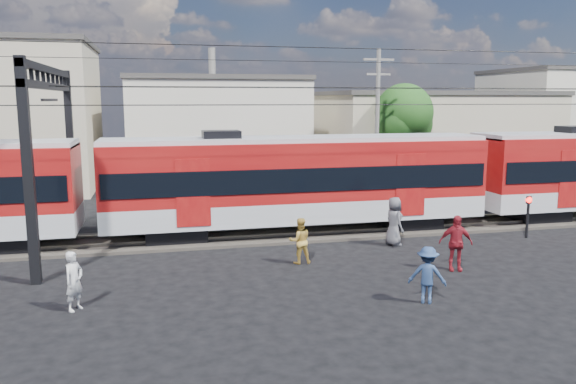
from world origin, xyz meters
name	(u,v)px	position (x,y,z in m)	size (l,w,h in m)	color
ground	(377,296)	(0.00, 0.00, 0.00)	(120.00, 120.00, 0.00)	black
track_bed	(306,232)	(0.00, 8.00, 0.06)	(70.00, 3.40, 0.12)	#2D2823
rail_near	(311,233)	(0.00, 7.25, 0.18)	(70.00, 0.12, 0.12)	#59544C
rail_far	(302,226)	(0.00, 8.75, 0.18)	(70.00, 0.12, 0.12)	#59544C
commuter_train	(302,179)	(-0.18, 8.00, 2.40)	(50.30, 3.08, 4.17)	black
catenary	(89,115)	(-8.65, 8.00, 5.14)	(70.00, 9.30, 7.52)	black
building_midwest	(213,128)	(-2.00, 27.00, 3.66)	(12.24, 12.24, 7.30)	#BBB6A4
building_mideast	(430,134)	(14.00, 24.00, 3.16)	(16.32, 10.20, 6.30)	tan
building_east	(556,118)	(28.00, 28.00, 4.16)	(10.20, 10.20, 8.30)	#BBB6A4
utility_pole_mid	(377,121)	(6.00, 15.00, 4.53)	(1.80, 0.24, 8.50)	slate
tree_near	(406,116)	(9.19, 18.09, 4.66)	(3.82, 3.64, 6.72)	#382619
pedestrian_a	(74,281)	(-8.50, 0.84, 0.83)	(0.60, 0.40, 1.66)	silver
pedestrian_b	(300,241)	(-1.38, 3.75, 0.82)	(0.79, 0.62, 1.63)	gold
pedestrian_c	(427,275)	(1.15, -0.85, 0.82)	(1.06, 0.61, 1.64)	navy
pedestrian_d	(456,243)	(3.52, 1.75, 0.95)	(1.11, 0.46, 1.90)	maroon
pedestrian_e	(394,221)	(2.85, 5.28, 0.97)	(0.95, 0.62, 1.94)	#4D4C51
crossing_signal	(528,209)	(8.75, 5.13, 1.23)	(0.26, 0.26, 1.78)	black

